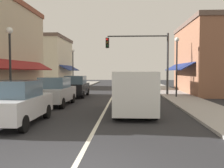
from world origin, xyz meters
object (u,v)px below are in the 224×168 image
at_px(parked_car_nearest_left, 17,103).
at_px(street_lamp_left_far, 73,62).
at_px(van_in_lane, 134,91).
at_px(traffic_signal_mast_arm, 145,53).
at_px(street_lamp_right_mid, 177,57).
at_px(parked_car_second_left, 55,91).
at_px(parked_car_third_left, 76,86).
at_px(street_lamp_left_near, 10,54).

relative_size(parked_car_nearest_left, street_lamp_left_far, 0.86).
bearing_deg(van_in_lane, traffic_signal_mast_arm, 81.73).
distance_m(traffic_signal_mast_arm, street_lamp_right_mid, 3.17).
bearing_deg(street_lamp_left_far, parked_car_second_left, -82.34).
distance_m(parked_car_second_left, traffic_signal_mast_arm, 9.62).
bearing_deg(parked_car_third_left, street_lamp_right_mid, -4.57).
xyz_separation_m(parked_car_third_left, van_in_lane, (4.58, -8.04, 0.27)).
height_order(van_in_lane, street_lamp_left_far, street_lamp_left_far).
relative_size(parked_car_second_left, street_lamp_left_near, 0.91).
bearing_deg(van_in_lane, street_lamp_right_mid, 63.57).
bearing_deg(parked_car_third_left, parked_car_second_left, -92.70).
distance_m(parked_car_third_left, van_in_lane, 9.26).
bearing_deg(parked_car_nearest_left, van_in_lane, 30.97).
bearing_deg(traffic_signal_mast_arm, parked_car_second_left, -131.72).
distance_m(traffic_signal_mast_arm, street_lamp_left_far, 10.96).
relative_size(parked_car_nearest_left, van_in_lane, 0.79).
bearing_deg(street_lamp_left_far, street_lamp_left_near, -89.79).
relative_size(street_lamp_right_mid, street_lamp_left_far, 1.01).
bearing_deg(van_in_lane, parked_car_second_left, 150.21).
bearing_deg(parked_car_nearest_left, street_lamp_left_near, 117.70).
bearing_deg(street_lamp_left_near, parked_car_nearest_left, -61.50).
xyz_separation_m(parked_car_nearest_left, traffic_signal_mast_arm, (6.05, 12.48, 2.91)).
xyz_separation_m(van_in_lane, traffic_signal_mast_arm, (1.31, 9.54, 2.64)).
relative_size(parked_car_nearest_left, street_lamp_right_mid, 0.86).
relative_size(van_in_lane, street_lamp_right_mid, 1.08).
relative_size(traffic_signal_mast_arm, street_lamp_right_mid, 1.15).
bearing_deg(parked_car_second_left, street_lamp_left_far, 98.42).
height_order(van_in_lane, street_lamp_left_near, street_lamp_left_near).
relative_size(parked_car_second_left, traffic_signal_mast_arm, 0.74).
relative_size(parked_car_third_left, van_in_lane, 0.79).
height_order(traffic_signal_mast_arm, street_lamp_left_near, traffic_signal_mast_arm).
bearing_deg(parked_car_second_left, street_lamp_right_mid, 30.20).
bearing_deg(van_in_lane, street_lamp_left_near, 174.58).
height_order(parked_car_second_left, street_lamp_left_far, street_lamp_left_far).
height_order(parked_car_second_left, van_in_lane, van_in_lane).
distance_m(van_in_lane, street_lamp_left_near, 6.95).
height_order(parked_car_nearest_left, parked_car_second_left, same).
bearing_deg(street_lamp_left_near, van_in_lane, -4.98).
distance_m(parked_car_third_left, traffic_signal_mast_arm, 6.74).
height_order(parked_car_third_left, street_lamp_left_far, street_lamp_left_far).
bearing_deg(street_lamp_left_far, traffic_signal_mast_arm, -42.86).
xyz_separation_m(parked_car_nearest_left, parked_car_second_left, (-0.05, 5.63, 0.00)).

